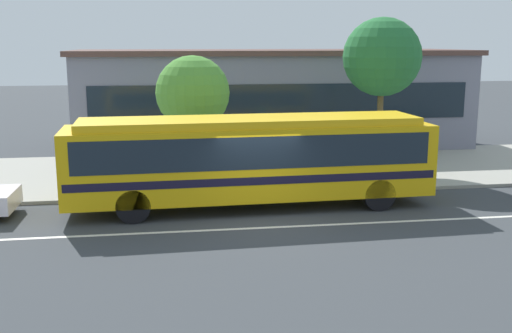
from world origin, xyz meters
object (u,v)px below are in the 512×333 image
object	(u,v)px
pedestrian_walking_along_curb	(320,158)
pedestrian_standing_by_tree	(279,160)
bus_stop_sign	(391,139)
street_tree_mid_block	(382,57)
transit_bus	(251,156)
street_tree_near_stop	(193,93)
pedestrian_waiting_near_sign	(333,159)

from	to	relation	value
pedestrian_walking_along_curb	pedestrian_standing_by_tree	world-z (taller)	pedestrian_walking_along_curb
bus_stop_sign	street_tree_mid_block	world-z (taller)	street_tree_mid_block
bus_stop_sign	transit_bus	bearing A→B (deg)	-160.90
pedestrian_standing_by_tree	street_tree_near_stop	distance (m)	4.06
pedestrian_standing_by_tree	street_tree_near_stop	xyz separation A→B (m)	(-2.88, 1.78, 2.23)
street_tree_near_stop	transit_bus	bearing A→B (deg)	-68.52
pedestrian_walking_along_curb	pedestrian_standing_by_tree	bearing A→B (deg)	172.07
pedestrian_standing_by_tree	pedestrian_walking_along_curb	bearing A→B (deg)	-7.93
street_tree_mid_block	street_tree_near_stop	bearing A→B (deg)	-173.74
pedestrian_waiting_near_sign	street_tree_mid_block	xyz separation A→B (m)	(2.77, 3.01, 3.44)
pedestrian_waiting_near_sign	bus_stop_sign	distance (m)	2.23
pedestrian_standing_by_tree	bus_stop_sign	bearing A→B (deg)	-5.38
transit_bus	pedestrian_standing_by_tree	bearing A→B (deg)	59.28
street_tree_mid_block	bus_stop_sign	bearing A→B (deg)	-101.98
pedestrian_waiting_near_sign	street_tree_near_stop	world-z (taller)	street_tree_near_stop
pedestrian_walking_along_curb	street_tree_mid_block	world-z (taller)	street_tree_mid_block
street_tree_mid_block	pedestrian_waiting_near_sign	bearing A→B (deg)	-132.60
pedestrian_walking_along_curb	bus_stop_sign	size ratio (longest dim) A/B	0.68
pedestrian_walking_along_curb	street_tree_near_stop	world-z (taller)	street_tree_near_stop
pedestrian_waiting_near_sign	pedestrian_walking_along_curb	size ratio (longest dim) A/B	0.97
street_tree_near_stop	street_tree_mid_block	bearing A→B (deg)	6.26
pedestrian_waiting_near_sign	pedestrian_standing_by_tree	world-z (taller)	pedestrian_waiting_near_sign
transit_bus	pedestrian_standing_by_tree	size ratio (longest dim) A/B	6.90
pedestrian_waiting_near_sign	street_tree_mid_block	distance (m)	5.34
pedestrian_standing_by_tree	street_tree_near_stop	size ratio (longest dim) A/B	0.36
bus_stop_sign	street_tree_near_stop	xyz separation A→B (m)	(-6.86, 2.16, 1.54)
pedestrian_walking_along_curb	pedestrian_standing_by_tree	xyz separation A→B (m)	(-1.43, 0.20, -0.07)
pedestrian_standing_by_tree	street_tree_mid_block	bearing A→B (deg)	29.45
pedestrian_walking_along_curb	bus_stop_sign	bearing A→B (deg)	-3.95
pedestrian_waiting_near_sign	pedestrian_standing_by_tree	xyz separation A→B (m)	(-1.85, 0.40, -0.03)
transit_bus	pedestrian_waiting_near_sign	bearing A→B (deg)	29.74
pedestrian_walking_along_curb	bus_stop_sign	xyz separation A→B (m)	(2.55, -0.18, 0.62)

